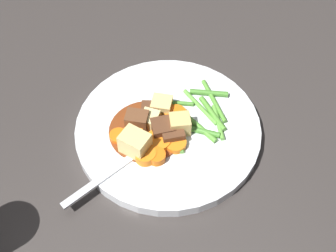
{
  "coord_description": "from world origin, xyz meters",
  "views": [
    {
      "loc": [
        0.11,
        0.36,
        0.52
      ],
      "look_at": [
        0.0,
        0.0,
        0.02
      ],
      "focal_mm": 46.87,
      "sensor_mm": 36.0,
      "label": 1
    }
  ],
  "objects_px": {
    "dinner_plate": "(168,130)",
    "potato_chunk_1": "(150,120)",
    "carrot_slice_3": "(176,115)",
    "carrot_slice_5": "(118,136)",
    "carrot_slice_4": "(158,141)",
    "meat_chunk_1": "(163,128)",
    "potato_chunk_3": "(180,124)",
    "fork": "(121,165)",
    "carrot_slice_6": "(178,143)",
    "potato_chunk_2": "(135,144)",
    "carrot_slice_1": "(145,155)",
    "potato_chunk_0": "(159,106)",
    "meat_chunk_0": "(137,121)",
    "meat_chunk_2": "(174,133)",
    "carrot_slice_2": "(157,156)",
    "meat_chunk_3": "(150,110)",
    "carrot_slice_0": "(133,137)"
  },
  "relations": [
    {
      "from": "carrot_slice_1",
      "to": "potato_chunk_3",
      "type": "relative_size",
      "value": 1.04
    },
    {
      "from": "carrot_slice_3",
      "to": "potato_chunk_2",
      "type": "distance_m",
      "value": 0.08
    },
    {
      "from": "carrot_slice_6",
      "to": "meat_chunk_1",
      "type": "relative_size",
      "value": 0.99
    },
    {
      "from": "carrot_slice_2",
      "to": "dinner_plate",
      "type": "bearing_deg",
      "value": -122.36
    },
    {
      "from": "carrot_slice_5",
      "to": "meat_chunk_2",
      "type": "bearing_deg",
      "value": 163.83
    },
    {
      "from": "potato_chunk_2",
      "to": "fork",
      "type": "relative_size",
      "value": 0.23
    },
    {
      "from": "carrot_slice_0",
      "to": "potato_chunk_3",
      "type": "relative_size",
      "value": 1.16
    },
    {
      "from": "potato_chunk_1",
      "to": "fork",
      "type": "bearing_deg",
      "value": 44.6
    },
    {
      "from": "carrot_slice_3",
      "to": "carrot_slice_5",
      "type": "distance_m",
      "value": 0.09
    },
    {
      "from": "potato_chunk_0",
      "to": "potato_chunk_3",
      "type": "height_order",
      "value": "potato_chunk_3"
    },
    {
      "from": "potato_chunk_0",
      "to": "meat_chunk_0",
      "type": "xyz_separation_m",
      "value": [
        0.04,
        0.02,
        0.0
      ]
    },
    {
      "from": "carrot_slice_2",
      "to": "potato_chunk_2",
      "type": "xyz_separation_m",
      "value": [
        0.02,
        -0.02,
        0.01
      ]
    },
    {
      "from": "potato_chunk_3",
      "to": "meat_chunk_2",
      "type": "relative_size",
      "value": 0.93
    },
    {
      "from": "carrot_slice_0",
      "to": "carrot_slice_3",
      "type": "relative_size",
      "value": 1.01
    },
    {
      "from": "carrot_slice_1",
      "to": "carrot_slice_3",
      "type": "relative_size",
      "value": 0.91
    },
    {
      "from": "potato_chunk_1",
      "to": "meat_chunk_2",
      "type": "bearing_deg",
      "value": 129.65
    },
    {
      "from": "potato_chunk_3",
      "to": "fork",
      "type": "bearing_deg",
      "value": 19.68
    },
    {
      "from": "carrot_slice_1",
      "to": "meat_chunk_2",
      "type": "height_order",
      "value": "meat_chunk_2"
    },
    {
      "from": "potato_chunk_2",
      "to": "carrot_slice_1",
      "type": "bearing_deg",
      "value": 123.47
    },
    {
      "from": "carrot_slice_3",
      "to": "meat_chunk_2",
      "type": "relative_size",
      "value": 1.07
    },
    {
      "from": "potato_chunk_1",
      "to": "meat_chunk_1",
      "type": "relative_size",
      "value": 0.88
    },
    {
      "from": "carrot_slice_0",
      "to": "carrot_slice_6",
      "type": "bearing_deg",
      "value": 154.93
    },
    {
      "from": "carrot_slice_3",
      "to": "carrot_slice_1",
      "type": "bearing_deg",
      "value": 42.07
    },
    {
      "from": "carrot_slice_3",
      "to": "meat_chunk_0",
      "type": "bearing_deg",
      "value": -1.16
    },
    {
      "from": "carrot_slice_1",
      "to": "carrot_slice_4",
      "type": "xyz_separation_m",
      "value": [
        -0.02,
        -0.02,
        -0.0
      ]
    },
    {
      "from": "meat_chunk_3",
      "to": "fork",
      "type": "relative_size",
      "value": 0.15
    },
    {
      "from": "dinner_plate",
      "to": "meat_chunk_2",
      "type": "distance_m",
      "value": 0.03
    },
    {
      "from": "carrot_slice_0",
      "to": "meat_chunk_1",
      "type": "xyz_separation_m",
      "value": [
        -0.04,
        0.0,
        0.0
      ]
    },
    {
      "from": "meat_chunk_3",
      "to": "carrot_slice_0",
      "type": "bearing_deg",
      "value": 45.93
    },
    {
      "from": "meat_chunk_1",
      "to": "meat_chunk_3",
      "type": "distance_m",
      "value": 0.04
    },
    {
      "from": "carrot_slice_4",
      "to": "meat_chunk_1",
      "type": "height_order",
      "value": "meat_chunk_1"
    },
    {
      "from": "meat_chunk_0",
      "to": "fork",
      "type": "height_order",
      "value": "meat_chunk_0"
    },
    {
      "from": "potato_chunk_2",
      "to": "potato_chunk_0",
      "type": "bearing_deg",
      "value": -130.84
    },
    {
      "from": "potato_chunk_3",
      "to": "meat_chunk_2",
      "type": "xyz_separation_m",
      "value": [
        0.01,
        0.01,
        -0.0
      ]
    },
    {
      "from": "potato_chunk_0",
      "to": "meat_chunk_0",
      "type": "relative_size",
      "value": 0.92
    },
    {
      "from": "carrot_slice_5",
      "to": "meat_chunk_3",
      "type": "relative_size",
      "value": 1.0
    },
    {
      "from": "carrot_slice_5",
      "to": "potato_chunk_1",
      "type": "height_order",
      "value": "potato_chunk_1"
    },
    {
      "from": "carrot_slice_6",
      "to": "potato_chunk_2",
      "type": "relative_size",
      "value": 0.82
    },
    {
      "from": "carrot_slice_6",
      "to": "meat_chunk_0",
      "type": "relative_size",
      "value": 0.98
    },
    {
      "from": "carrot_slice_3",
      "to": "fork",
      "type": "relative_size",
      "value": 0.2
    },
    {
      "from": "carrot_slice_0",
      "to": "potato_chunk_3",
      "type": "height_order",
      "value": "potato_chunk_3"
    },
    {
      "from": "potato_chunk_0",
      "to": "meat_chunk_0",
      "type": "distance_m",
      "value": 0.04
    },
    {
      "from": "meat_chunk_0",
      "to": "potato_chunk_1",
      "type": "bearing_deg",
      "value": 173.45
    },
    {
      "from": "carrot_slice_6",
      "to": "meat_chunk_1",
      "type": "bearing_deg",
      "value": -60.23
    },
    {
      "from": "carrot_slice_1",
      "to": "potato_chunk_0",
      "type": "distance_m",
      "value": 0.09
    },
    {
      "from": "potato_chunk_2",
      "to": "carrot_slice_6",
      "type": "bearing_deg",
      "value": 172.99
    },
    {
      "from": "carrot_slice_2",
      "to": "potato_chunk_2",
      "type": "relative_size",
      "value": 0.66
    },
    {
      "from": "dinner_plate",
      "to": "meat_chunk_2",
      "type": "height_order",
      "value": "meat_chunk_2"
    },
    {
      "from": "dinner_plate",
      "to": "potato_chunk_1",
      "type": "height_order",
      "value": "potato_chunk_1"
    },
    {
      "from": "meat_chunk_3",
      "to": "potato_chunk_3",
      "type": "bearing_deg",
      "value": 129.01
    }
  ]
}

